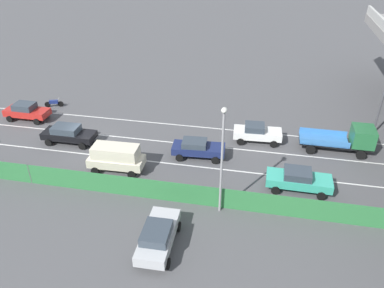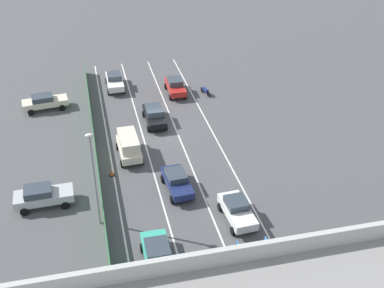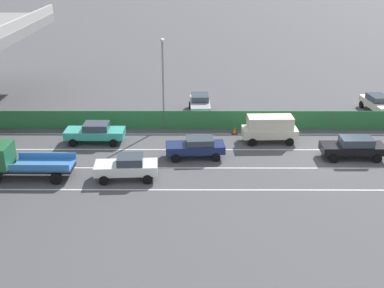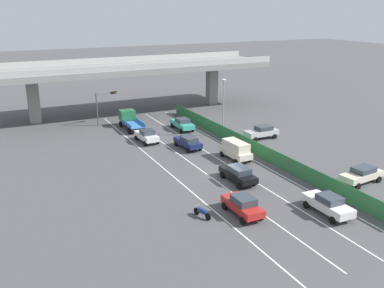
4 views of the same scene
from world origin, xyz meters
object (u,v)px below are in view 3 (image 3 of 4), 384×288
(car_taxi_teal, at_px, (95,132))
(car_sedan_white, at_px, (127,166))
(parked_sedan_cream, at_px, (378,103))
(parked_wagon_silver, at_px, (200,103))
(car_sedan_black, at_px, (354,147))
(car_van_cream, at_px, (270,127))
(car_sedan_navy, at_px, (196,146))
(flatbed_truck_blue, at_px, (13,161))
(street_lamp, at_px, (163,75))
(traffic_cone, at_px, (234,130))

(car_taxi_teal, distance_m, car_sedan_white, 7.36)
(parked_sedan_cream, height_order, parked_wagon_silver, parked_wagon_silver)
(car_sedan_black, bearing_deg, car_van_cream, 60.69)
(car_sedan_navy, bearing_deg, parked_wagon_silver, -2.23)
(car_taxi_teal, distance_m, car_sedan_black, 19.91)
(flatbed_truck_blue, xyz_separation_m, parked_wagon_silver, (13.93, -12.80, -0.30))
(car_sedan_white, height_order, street_lamp, street_lamp)
(car_sedan_navy, xyz_separation_m, flatbed_truck_blue, (-3.40, 12.39, 0.36))
(car_sedan_navy, relative_size, traffic_cone, 7.34)
(parked_wagon_silver, bearing_deg, traffic_cone, -152.91)
(car_van_cream, xyz_separation_m, parked_wagon_silver, (7.38, 5.48, -0.28))
(car_sedan_navy, distance_m, parked_sedan_cream, 20.25)
(street_lamp, bearing_deg, car_sedan_navy, -156.85)
(car_sedan_white, relative_size, street_lamp, 0.56)
(car_sedan_black, xyz_separation_m, car_sedan_white, (-3.54, 16.33, -0.01))
(car_sedan_white, height_order, parked_sedan_cream, car_sedan_white)
(parked_wagon_silver, relative_size, traffic_cone, 7.48)
(traffic_cone, bearing_deg, car_sedan_white, 137.44)
(parked_wagon_silver, height_order, street_lamp, street_lamp)
(parked_wagon_silver, distance_m, traffic_cone, 6.25)
(parked_sedan_cream, xyz_separation_m, traffic_cone, (-5.71, 13.94, -0.62))
(car_sedan_white, relative_size, parked_wagon_silver, 0.95)
(flatbed_truck_blue, bearing_deg, street_lamp, -44.43)
(parked_sedan_cream, xyz_separation_m, street_lamp, (-4.27, 19.94, 3.73))
(parked_sedan_cream, bearing_deg, car_sedan_navy, 121.92)
(car_sedan_navy, bearing_deg, parked_sedan_cream, -58.08)
(car_sedan_white, relative_size, parked_sedan_cream, 0.89)
(car_van_cream, relative_size, car_taxi_teal, 0.94)
(car_taxi_teal, bearing_deg, street_lamp, -56.44)
(car_sedan_navy, xyz_separation_m, parked_wagon_silver, (10.53, -0.41, 0.06))
(car_sedan_navy, xyz_separation_m, car_sedan_black, (-0.08, -11.65, 0.04))
(car_van_cream, distance_m, parked_sedan_cream, 13.59)
(car_sedan_navy, xyz_separation_m, street_lamp, (6.43, 2.75, 3.76))
(car_sedan_navy, xyz_separation_m, car_sedan_white, (-3.62, 4.67, 0.03))
(car_van_cream, relative_size, flatbed_truck_blue, 0.74)
(flatbed_truck_blue, height_order, parked_wagon_silver, flatbed_truck_blue)
(car_sedan_black, xyz_separation_m, flatbed_truck_blue, (-3.32, 24.04, 0.32))
(car_sedan_white, height_order, parked_wagon_silver, parked_wagon_silver)
(car_taxi_teal, distance_m, flatbed_truck_blue, 7.70)
(traffic_cone, bearing_deg, car_sedan_navy, 147.02)
(car_sedan_black, bearing_deg, street_lamp, 65.67)
(flatbed_truck_blue, relative_size, traffic_cone, 9.81)
(car_sedan_white, xyz_separation_m, street_lamp, (10.06, -1.92, 3.73))
(car_taxi_teal, bearing_deg, car_sedan_navy, -110.07)
(street_lamp, bearing_deg, parked_sedan_cream, -77.90)
(car_taxi_teal, xyz_separation_m, flatbed_truck_blue, (-6.33, 4.36, 0.33))
(flatbed_truck_blue, relative_size, parked_sedan_cream, 1.23)
(car_van_cream, distance_m, street_lamp, 9.86)
(car_sedan_navy, bearing_deg, car_van_cream, -61.83)
(car_van_cream, relative_size, car_sedan_black, 0.94)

